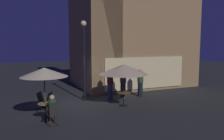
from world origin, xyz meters
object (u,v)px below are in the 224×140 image
object	(u,v)px
menu_sandwich_board	(45,101)
patron_standing_2	(110,84)
cafe_table_1	(45,109)
patron_standing_1	(140,83)
cafe_table_0	(124,96)
patron_seated_0	(52,108)
patio_umbrella_0	(124,69)
cafe_chair_0	(53,112)
patron_standing_3	(123,84)
street_lamp_near_corner	(84,47)
patio_umbrella_1	(44,73)

from	to	relation	value
menu_sandwich_board	patron_standing_2	world-z (taller)	patron_standing_2
cafe_table_1	patron_standing_1	size ratio (longest dim) A/B	0.45
menu_sandwich_board	cafe_table_1	world-z (taller)	menu_sandwich_board
menu_sandwich_board	patron_standing_2	distance (m)	3.75
cafe_table_0	patron_seated_0	world-z (taller)	patron_seated_0
patron_standing_1	patio_umbrella_0	bearing A→B (deg)	47.47
cafe_table_0	patron_seated_0	xyz separation A→B (m)	(-3.83, -1.47, 0.18)
cafe_chair_0	patron_seated_0	xyz separation A→B (m)	(-0.04, 0.14, 0.13)
cafe_table_0	patron_standing_3	xyz separation A→B (m)	(0.66, 1.45, 0.36)
cafe_table_0	patron_standing_2	size ratio (longest dim) A/B	0.41
cafe_table_1	cafe_chair_0	size ratio (longest dim) A/B	0.78
cafe_table_0	street_lamp_near_corner	bearing A→B (deg)	130.73
cafe_table_0	menu_sandwich_board	bearing A→B (deg)	165.77
patio_umbrella_1	patron_standing_3	bearing A→B (deg)	26.25
street_lamp_near_corner	patron_seated_0	distance (m)	4.61
cafe_chair_0	patron_seated_0	world-z (taller)	patron_seated_0
patio_umbrella_1	cafe_chair_0	size ratio (longest dim) A/B	2.32
cafe_table_1	patron_standing_1	distance (m)	6.38
patron_standing_2	patron_seated_0	bearing A→B (deg)	-1.62
street_lamp_near_corner	patron_standing_3	size ratio (longest dim) A/B	2.56
patio_umbrella_0	cafe_table_0	bearing A→B (deg)	-90.00
patron_seated_0	patio_umbrella_0	bearing A→B (deg)	-84.09
patron_standing_2	patron_standing_3	xyz separation A→B (m)	(0.79, -0.05, -0.03)
patron_standing_1	cafe_chair_0	bearing A→B (deg)	36.89
patio_umbrella_0	patron_standing_1	size ratio (longest dim) A/B	1.48
patio_umbrella_0	patron_standing_2	distance (m)	1.81
street_lamp_near_corner	patron_standing_1	xyz separation A→B (m)	(3.44, -0.23, -2.14)
menu_sandwich_board	patio_umbrella_1	size ratio (longest dim) A/B	0.37
patio_umbrella_0	patron_standing_1	distance (m)	2.68
patron_seated_0	cafe_chair_0	bearing A→B (deg)	180.00
cafe_chair_0	patio_umbrella_0	bearing A→B (deg)	-82.03
cafe_table_0	patio_umbrella_1	world-z (taller)	patio_umbrella_1
cafe_table_1	patio_umbrella_0	world-z (taller)	patio_umbrella_0
patron_standing_1	street_lamp_near_corner	bearing A→B (deg)	3.68
cafe_table_1	cafe_chair_0	world-z (taller)	cafe_chair_0
cafe_table_0	patron_standing_1	world-z (taller)	patron_standing_1
cafe_table_1	patron_standing_1	xyz separation A→B (m)	(5.89, 2.43, 0.35)
street_lamp_near_corner	patron_standing_3	bearing A→B (deg)	-9.19
street_lamp_near_corner	cafe_chair_0	world-z (taller)	street_lamp_near_corner
menu_sandwich_board	cafe_table_1	distance (m)	1.83
cafe_chair_0	patron_standing_3	distance (m)	5.42
patron_seated_0	patron_standing_2	bearing A→B (deg)	-66.32
cafe_chair_0	street_lamp_near_corner	bearing A→B (deg)	-48.25
cafe_chair_0	patio_umbrella_1	bearing A→B (deg)	0.00
patron_standing_2	cafe_table_1	bearing A→B (deg)	-9.13
cafe_table_0	patron_standing_2	world-z (taller)	patron_standing_2
patron_standing_1	patron_standing_3	world-z (taller)	patron_standing_3
patio_umbrella_1	patron_standing_3	world-z (taller)	patio_umbrella_1
cafe_chair_0	patron_standing_1	size ratio (longest dim) A/B	0.57
cafe_chair_0	patron_standing_1	world-z (taller)	patron_standing_1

